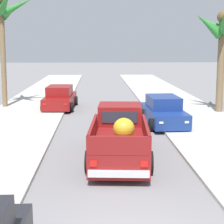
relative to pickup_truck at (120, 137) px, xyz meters
The scene contains 9 objects.
sidewalk_left 7.76m from the pickup_truck, 132.27° to the left, with size 4.65×60.00×0.12m, color #B2AFA8.
sidewalk_right 7.43m from the pickup_truck, 50.58° to the left, with size 4.65×60.00×0.12m, color #B2AFA8.
curb_left 7.17m from the pickup_truck, 126.75° to the left, with size 0.16×60.00×0.10m, color silver.
curb_right 6.89m from the pickup_truck, 56.57° to the left, with size 0.16×60.00×0.10m, color silver.
pickup_truck is the anchor object (origin of this frame).
car_left_near 10.87m from the pickup_truck, 107.68° to the left, with size 2.18×4.32×1.54m.
car_left_mid 5.95m from the pickup_truck, 63.19° to the left, with size 2.17×4.32×1.54m.
palm_tree_right_fore 11.52m from the pickup_truck, 51.38° to the left, with size 3.65×4.08×6.24m.
palm_tree_left_mid 14.06m from the pickup_truck, 122.29° to the left, with size 3.72×3.91×7.47m.
Camera 1 is at (-0.59, -6.00, 4.16)m, focal length 54.63 mm.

